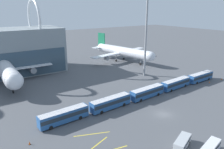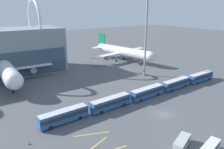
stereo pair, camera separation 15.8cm
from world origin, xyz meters
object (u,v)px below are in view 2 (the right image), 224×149
shuttle_bus_2 (147,92)px  floodlight_mast (146,33)px  airliner_at_gate_near (5,69)px  airliner_at_gate_far (121,51)px  shuttle_bus_3 (176,83)px  service_van_crossing (210,149)px  traffic_cone_1 (29,143)px  shuttle_bus_0 (64,115)px  shuttle_bus_1 (110,102)px  traffic_cone_2 (222,79)px  shuttle_bus_4 (201,77)px  service_van_foreground (182,142)px  traffic_cone_0 (210,82)px

shuttle_bus_2 → floodlight_mast: size_ratio=0.40×
airliner_at_gate_near → airliner_at_gate_far: (56.46, 4.02, -0.44)m
airliner_at_gate_near → shuttle_bus_3: bearing=51.2°
service_van_crossing → traffic_cone_1: (-27.82, 23.18, -1.04)m
shuttle_bus_0 → shuttle_bus_1: 13.85m
airliner_at_gate_near → traffic_cone_2: airliner_at_gate_near is taller
airliner_at_gate_far → shuttle_bus_1: airliner_at_gate_far is taller
service_van_crossing → airliner_at_gate_near: bearing=97.3°
airliner_at_gate_far → traffic_cone_2: size_ratio=62.26×
airliner_at_gate_near → shuttle_bus_4: 73.45m
service_van_foreground → traffic_cone_2: 51.64m
shuttle_bus_0 → shuttle_bus_2: bearing=-3.3°
airliner_at_gate_near → shuttle_bus_1: size_ratio=3.08×
shuttle_bus_2 → shuttle_bus_3: size_ratio=1.00×
airliner_at_gate_far → service_van_foreground: 75.25m
shuttle_bus_2 → traffic_cone_2: size_ratio=19.85×
shuttle_bus_3 → floodlight_mast: 23.42m
airliner_at_gate_near → shuttle_bus_2: (33.81, -39.90, -3.73)m
shuttle_bus_1 → shuttle_bus_4: bearing=-3.3°
shuttle_bus_4 → floodlight_mast: size_ratio=0.40×
shuttle_bus_1 → shuttle_bus_3: 27.71m
service_van_foreground → floodlight_mast: (26.97, 40.63, 16.16)m
shuttle_bus_0 → traffic_cone_2: bearing=-6.6°
airliner_at_gate_near → traffic_cone_0: airliner_at_gate_near is taller
floodlight_mast → airliner_at_gate_far: bearing=73.9°
shuttle_bus_3 → shuttle_bus_4: same height
traffic_cone_0 → shuttle_bus_1: bearing=175.5°
airliner_at_gate_far → shuttle_bus_1: 57.12m
shuttle_bus_3 → traffic_cone_2: shuttle_bus_3 is taller
shuttle_bus_1 → shuttle_bus_0: bearing=176.6°
airliner_at_gate_near → service_van_foreground: airliner_at_gate_near is taller
service_van_foreground → shuttle_bus_0: bearing=103.3°
airliner_at_gate_near → shuttle_bus_0: airliner_at_gate_near is taller
airliner_at_gate_far → traffic_cone_1: bearing=-62.3°
airliner_at_gate_far → traffic_cone_0: airliner_at_gate_far is taller
airliner_at_gate_near → shuttle_bus_0: (6.11, -39.73, -3.73)m
shuttle_bus_4 → floodlight_mast: 26.74m
service_van_crossing → floodlight_mast: floodlight_mast is taller
service_van_crossing → traffic_cone_2: 51.33m
shuttle_bus_1 → shuttle_bus_2: (13.85, -0.10, 0.00)m
airliner_at_gate_near → service_van_crossing: bearing=20.9°
shuttle_bus_4 → traffic_cone_2: 9.39m
airliner_at_gate_near → service_van_foreground: (21.97, -62.74, -4.45)m
shuttle_bus_2 → service_van_crossing: size_ratio=2.05×
traffic_cone_2 → traffic_cone_0: bearing=175.6°
shuttle_bus_1 → floodlight_mast: bearing=28.3°
traffic_cone_0 → shuttle_bus_2: bearing=173.6°
shuttle_bus_0 → shuttle_bus_2: same height
service_van_foreground → traffic_cone_1: 31.46m
shuttle_bus_3 → floodlight_mast: floodlight_mast is taller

